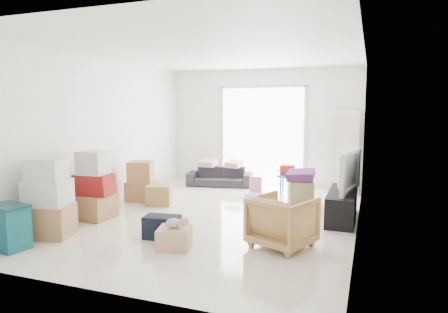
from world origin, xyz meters
TOP-DOWN VIEW (x-y plane):
  - room_shell at (0.00, 0.00)m, footprint 4.98×6.48m
  - sliding_door at (0.00, 2.98)m, footprint 2.10×0.04m
  - ac_tower at (1.95, 2.65)m, footprint 0.45×0.30m
  - tv_console at (2.00, 0.51)m, footprint 0.42×1.40m
  - television at (2.00, 0.51)m, footprint 0.85×1.24m
  - sofa at (-0.88, 2.50)m, footprint 1.56×0.72m
  - pillow_left at (-1.17, 2.48)m, footprint 0.36×0.29m
  - pillow_right at (-0.55, 2.55)m, footprint 0.36×0.31m
  - armchair at (1.36, -1.10)m, footprint 0.92×0.89m
  - storage_bins at (-1.90, -2.40)m, footprint 0.55×0.43m
  - box_stack_a at (-1.80, -1.82)m, footprint 0.72×0.65m
  - box_stack_b at (-1.80, -0.83)m, footprint 0.63×0.56m
  - box_stack_c at (-1.77, 0.53)m, footprint 0.56×0.56m
  - loose_box at (-1.28, 0.37)m, footprint 0.57×0.57m
  - duffel_bag at (-0.27, -1.34)m, footprint 0.53×0.36m
  - ottoman at (1.19, 1.35)m, footprint 0.55×0.55m
  - blanket at (1.19, 1.35)m, footprint 0.51×0.51m
  - kids_table at (0.76, 2.20)m, footprint 0.47×0.47m
  - toy_walker at (0.19, 1.70)m, footprint 0.33×0.30m
  - wood_crate at (0.07, -1.65)m, footprint 0.50×0.50m
  - plush_bunny at (0.11, -1.64)m, footprint 0.30×0.17m

SIDE VIEW (x-z plane):
  - toy_walker at x=0.19m, z-range -0.09..0.31m
  - wood_crate at x=0.07m, z-range 0.00..0.27m
  - duffel_bag at x=-0.27m, z-range 0.00..0.31m
  - loose_box at x=-1.28m, z-range 0.00..0.37m
  - ottoman at x=1.19m, z-range 0.00..0.44m
  - tv_console at x=2.00m, z-range 0.00..0.47m
  - storage_bins at x=-1.90m, z-range 0.00..0.58m
  - sofa at x=-0.88m, z-range 0.00..0.59m
  - plush_bunny at x=0.11m, z-range 0.26..0.42m
  - armchair at x=1.36m, z-range 0.00..0.74m
  - box_stack_c at x=-1.77m, z-range -0.01..0.77m
  - kids_table at x=0.76m, z-range 0.12..0.73m
  - box_stack_b at x=-1.80m, z-range -0.07..1.04m
  - box_stack_a at x=-1.80m, z-range -0.06..1.05m
  - blanket at x=1.19m, z-range 0.44..0.58m
  - television at x=2.00m, z-range 0.47..0.62m
  - pillow_right at x=-0.55m, z-range 0.59..0.69m
  - pillow_left at x=-1.17m, z-range 0.59..0.69m
  - ac_tower at x=1.95m, z-range 0.00..1.75m
  - sliding_door at x=0.00m, z-range 0.08..2.41m
  - room_shell at x=0.00m, z-range -0.24..2.94m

